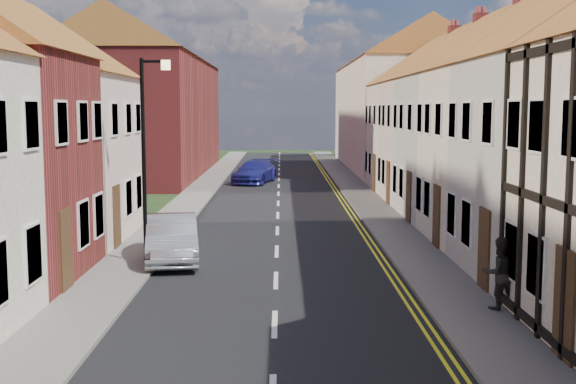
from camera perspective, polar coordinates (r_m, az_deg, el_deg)
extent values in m
cube|color=black|center=(31.56, -0.81, -1.87)|extent=(7.00, 90.00, 0.02)
cube|color=gray|center=(31.88, -8.75, -1.77)|extent=(1.80, 90.00, 0.12)
cube|color=gray|center=(31.84, 7.13, -1.75)|extent=(1.80, 90.00, 0.12)
cube|color=white|center=(26.41, 19.75, 2.61)|extent=(8.00, 5.00, 6.00)
cube|color=#B3B1A9|center=(31.52, 16.36, 3.32)|extent=(8.00, 5.80, 6.00)
cube|color=maroon|center=(29.50, 18.02, 13.18)|extent=(0.60, 0.60, 1.60)
cube|color=beige|center=(36.71, 13.92, 3.82)|extent=(8.00, 5.00, 6.00)
cube|color=maroon|center=(35.02, 14.95, 12.19)|extent=(0.60, 0.60, 1.60)
cube|color=white|center=(41.96, 12.08, 4.20)|extent=(8.00, 5.80, 6.00)
cube|color=maroon|center=(39.84, 13.00, 11.54)|extent=(0.60, 0.60, 1.60)
cube|color=beige|center=(26.84, -21.17, 2.40)|extent=(8.00, 6.10, 5.80)
cube|color=white|center=(56.96, 8.74, 5.87)|extent=(8.00, 24.00, 8.00)
cube|color=maroon|center=(52.08, -11.06, 5.76)|extent=(8.00, 24.00, 8.00)
cylinder|color=black|center=(21.65, -11.33, 2.39)|extent=(0.12, 0.12, 6.00)
cube|color=black|center=(21.58, -10.58, 10.10)|extent=(0.70, 0.08, 0.08)
cube|color=#FFD899|center=(21.51, -9.64, 9.86)|extent=(0.25, 0.15, 0.28)
imported|color=#989B9F|center=(22.35, -9.17, -3.66)|extent=(2.14, 4.49, 1.42)
imported|color=navy|center=(45.34, -2.63, 1.60)|extent=(3.06, 5.19, 1.41)
imported|color=black|center=(17.16, 16.34, -6.17)|extent=(0.89, 0.74, 1.66)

